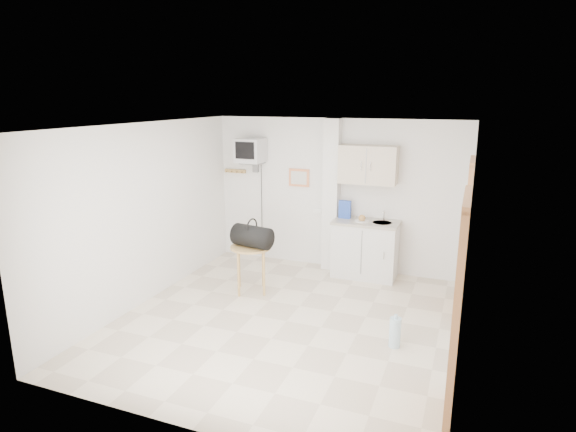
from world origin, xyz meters
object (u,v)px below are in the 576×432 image
at_px(crt_television, 250,151).
at_px(round_table, 251,253).
at_px(duffel_bag, 252,236).
at_px(water_bottle, 395,332).

relative_size(crt_television, round_table, 3.06).
bearing_deg(crt_television, duffel_bag, -64.13).
height_order(crt_television, duffel_bag, crt_television).
bearing_deg(water_bottle, crt_television, 142.80).
bearing_deg(round_table, duffel_bag, -25.86).
height_order(round_table, water_bottle, round_table).
xyz_separation_m(crt_television, water_bottle, (2.86, -2.17, -1.75)).
bearing_deg(crt_television, round_table, -65.14).
xyz_separation_m(crt_television, duffel_bag, (0.63, -1.30, -1.07)).
height_order(crt_television, round_table, crt_television).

